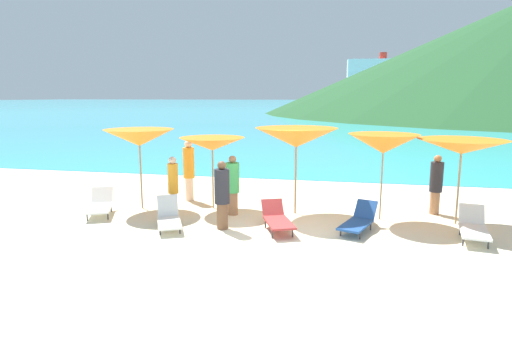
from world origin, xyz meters
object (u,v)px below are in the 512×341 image
at_px(beachgoer_4, 436,183).
at_px(umbrella_0, 139,138).
at_px(lounge_chair_4, 277,218).
at_px(beachgoer_3, 222,194).
at_px(umbrella_4, 462,147).
at_px(umbrella_3, 383,144).
at_px(lounge_chair_1, 169,217).
at_px(beachgoer_0, 189,169).
at_px(lounge_chair_0, 359,220).
at_px(umbrella_1, 212,144).
at_px(beachgoer_1, 233,184).
at_px(lounge_chair_3, 473,227).
at_px(umbrella_2, 296,138).
at_px(cruise_ship, 399,84).
at_px(beachgoer_2, 173,184).
at_px(lounge_chair_2, 100,204).

bearing_deg(beachgoer_4, umbrella_0, 89.76).
height_order(lounge_chair_4, beachgoer_3, beachgoer_3).
bearing_deg(umbrella_4, lounge_chair_4, -161.11).
relative_size(umbrella_3, lounge_chair_1, 1.54).
distance_m(lounge_chair_1, beachgoer_0, 2.94).
bearing_deg(lounge_chair_0, beachgoer_3, -151.25).
height_order(umbrella_3, beachgoer_3, umbrella_3).
height_order(umbrella_0, umbrella_4, umbrella_0).
relative_size(umbrella_1, lounge_chair_4, 1.34).
bearing_deg(beachgoer_1, lounge_chair_3, -0.56).
bearing_deg(lounge_chair_4, beachgoer_0, 119.86).
height_order(lounge_chair_4, beachgoer_1, beachgoer_1).
bearing_deg(umbrella_0, umbrella_2, 4.74).
bearing_deg(beachgoer_3, lounge_chair_4, -26.91).
xyz_separation_m(lounge_chair_3, beachgoer_1, (-5.95, 0.88, 0.56)).
xyz_separation_m(umbrella_4, lounge_chair_3, (0.09, -1.21, -1.70)).
xyz_separation_m(umbrella_0, beachgoer_4, (8.29, 1.11, -1.20)).
distance_m(beachgoer_4, cruise_ship, 199.08).
height_order(umbrella_4, lounge_chair_4, umbrella_4).
relative_size(lounge_chair_3, beachgoer_2, 0.97).
xyz_separation_m(lounge_chair_0, lounge_chair_2, (-6.99, 0.03, 0.02)).
relative_size(lounge_chair_0, lounge_chair_1, 1.08).
height_order(lounge_chair_1, cruise_ship, cruise_ship).
relative_size(lounge_chair_1, beachgoer_1, 0.90).
bearing_deg(umbrella_0, lounge_chair_0, -8.46).
bearing_deg(lounge_chair_4, cruise_ship, 60.66).
distance_m(lounge_chair_1, beachgoer_4, 7.30).
relative_size(umbrella_1, lounge_chair_1, 1.41).
bearing_deg(beachgoer_0, lounge_chair_3, 45.54).
height_order(lounge_chair_0, beachgoer_1, beachgoer_1).
bearing_deg(lounge_chair_2, lounge_chair_3, -24.90).
distance_m(umbrella_1, umbrella_3, 4.72).
relative_size(lounge_chair_1, cruise_ship, 0.02).
relative_size(lounge_chair_2, beachgoer_2, 0.97).
bearing_deg(cruise_ship, umbrella_1, -101.53).
xyz_separation_m(beachgoer_0, beachgoer_3, (1.85, -2.62, -0.12)).
relative_size(lounge_chair_3, beachgoer_3, 0.93).
distance_m(umbrella_4, lounge_chair_2, 9.68).
xyz_separation_m(umbrella_0, cruise_ship, (28.67, 198.98, 6.90)).
height_order(lounge_chair_0, beachgoer_2, beachgoer_2).
bearing_deg(umbrella_2, umbrella_4, -2.18).
bearing_deg(umbrella_0, lounge_chair_1, -46.51).
relative_size(umbrella_2, lounge_chair_1, 1.65).
distance_m(umbrella_4, lounge_chair_3, 2.09).
distance_m(umbrella_1, beachgoer_2, 1.62).
relative_size(lounge_chair_1, lounge_chair_2, 0.94).
distance_m(lounge_chair_0, lounge_chair_1, 4.69).
bearing_deg(cruise_ship, beachgoer_3, -101.23).
distance_m(umbrella_3, lounge_chair_3, 2.90).
relative_size(umbrella_1, lounge_chair_3, 1.31).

